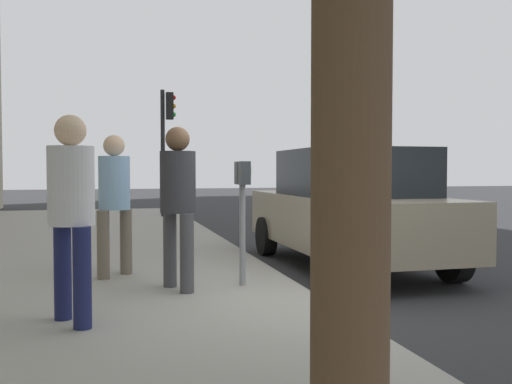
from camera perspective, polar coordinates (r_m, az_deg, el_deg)
name	(u,v)px	position (r m, az deg, el deg)	size (l,w,h in m)	color
ground_plane	(313,306)	(6.17, 5.79, -11.47)	(80.00, 80.00, 0.00)	#2B2B2D
sidewalk_slab	(13,317)	(5.86, -23.55, -11.62)	(28.00, 6.00, 0.15)	gray
parking_meter	(242,196)	(6.35, -1.39, -0.43)	(0.36, 0.12, 1.41)	gray
pedestrian_at_meter	(178,194)	(6.15, -7.96, -0.18)	(0.51, 0.39, 1.78)	#47474C
pedestrian_bystander	(71,201)	(4.98, -18.31, -0.87)	(0.49, 0.39, 1.78)	#191E4C
parking_officer	(114,194)	(7.09, -14.23, -0.16)	(0.41, 0.42, 1.74)	#726656
parked_sedan_near	(349,208)	(8.49, 9.41, -1.63)	(4.41, 1.98, 1.77)	gray
traffic_signal	(166,131)	(16.23, -9.12, 6.12)	(0.24, 0.44, 3.60)	black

